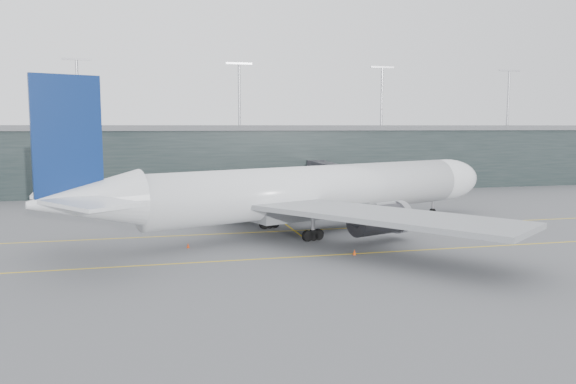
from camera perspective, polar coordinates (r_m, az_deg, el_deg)
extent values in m
plane|color=slate|center=(83.90, -3.35, -3.59)|extent=(320.00, 320.00, 0.00)
cube|color=yellow|center=(80.03, -2.85, -4.09)|extent=(160.00, 0.25, 0.02)
cube|color=yellow|center=(64.71, -0.23, -6.67)|extent=(160.00, 0.25, 0.02)
cube|color=yellow|center=(104.21, -2.58, -1.56)|extent=(0.25, 60.00, 0.02)
cube|color=black|center=(140.26, -7.54, 3.38)|extent=(240.00, 35.00, 14.00)
cube|color=slate|center=(140.03, -7.59, 6.49)|extent=(240.00, 36.00, 1.20)
cylinder|color=#9E9EA3|center=(130.42, -20.58, 9.37)|extent=(0.60, 0.60, 14.00)
cylinder|color=#9E9EA3|center=(130.92, -4.97, 9.75)|extent=(0.60, 0.60, 14.00)
cylinder|color=#9E9EA3|center=(140.44, 9.50, 9.48)|extent=(0.60, 0.60, 14.00)
cylinder|color=#9E9EA3|center=(157.33, 21.47, 8.80)|extent=(0.60, 0.60, 14.00)
cylinder|color=white|center=(80.15, 2.84, 0.21)|extent=(50.60, 24.69, 6.94)
ellipsoid|color=white|center=(99.01, 15.62, 1.21)|extent=(16.08, 11.64, 6.94)
cone|color=white|center=(66.12, -19.83, -0.88)|extent=(13.87, 10.58, 6.66)
cube|color=gray|center=(79.84, 2.19, -1.75)|extent=(18.73, 11.56, 2.24)
cube|color=black|center=(102.19, 17.19, 1.95)|extent=(3.49, 4.01, 0.90)
cube|color=gray|center=(65.04, 9.68, -2.39)|extent=(27.47, 32.04, 0.62)
cylinder|color=#343439|center=(73.95, 9.18, -2.78)|extent=(8.71, 6.43, 3.92)
cube|color=gray|center=(92.97, -5.27, 0.39)|extent=(12.70, 33.17, 0.62)
cylinder|color=#343439|center=(90.41, -0.09, -0.97)|extent=(8.71, 6.43, 3.92)
cube|color=navy|center=(65.22, -21.51, 5.17)|extent=(7.00, 3.09, 13.43)
cube|color=white|center=(59.86, -19.42, -1.08)|extent=(10.87, 11.77, 0.39)
cube|color=white|center=(71.76, -21.94, 0.05)|extent=(7.12, 10.63, 0.39)
cylinder|color=black|center=(97.54, 14.46, -1.98)|extent=(1.31, 0.85, 1.23)
cylinder|color=#9E9EA3|center=(97.42, 14.48, -1.49)|extent=(0.34, 0.34, 2.91)
cylinder|color=black|center=(74.04, 2.55, -4.40)|extent=(1.56, 1.04, 1.45)
cylinder|color=black|center=(82.76, -1.91, -3.22)|extent=(1.56, 1.04, 1.45)
cube|color=#2D2D32|center=(91.30, 10.48, 0.73)|extent=(3.75, 4.19, 3.17)
cube|color=#2D2D32|center=(99.81, 8.14, 1.28)|extent=(3.30, 14.81, 2.83)
cube|color=#2D2D32|center=(113.42, 5.19, 1.96)|extent=(3.58, 14.82, 2.94)
cube|color=#2D2D32|center=(127.28, 2.88, 2.50)|extent=(3.86, 14.83, 3.06)
cylinder|color=#9E9EA3|center=(100.92, 7.93, -0.66)|extent=(0.57, 0.57, 4.30)
cube|color=#343439|center=(101.16, 7.91, -1.65)|extent=(2.32, 1.77, 0.79)
cylinder|color=#2D2D32|center=(127.59, 3.41, 2.50)|extent=(4.53, 4.53, 3.40)
cylinder|color=#2D2D32|center=(127.91, 3.40, 0.88)|extent=(2.04, 2.04, 4.08)
cube|color=#A0190B|center=(86.17, 18.43, -3.00)|extent=(2.65, 1.84, 1.48)
cylinder|color=black|center=(85.30, 18.17, -3.59)|extent=(0.47, 0.22, 0.45)
cylinder|color=black|center=(86.41, 19.12, -3.50)|extent=(0.47, 0.22, 0.45)
cylinder|color=black|center=(86.19, 17.71, -3.47)|extent=(0.47, 0.22, 0.45)
cylinder|color=black|center=(87.29, 18.66, -3.38)|extent=(0.47, 0.22, 0.45)
cube|color=#3C3C41|center=(83.81, 21.32, -3.94)|extent=(3.21, 2.78, 0.28)
cube|color=#343439|center=(93.61, -7.73, -2.47)|extent=(2.23, 1.84, 0.21)
cube|color=#B0B7BC|center=(93.46, -7.74, -1.89)|extent=(1.80, 1.70, 1.59)
cube|color=navy|center=(93.34, -7.74, -1.39)|extent=(1.86, 1.76, 0.08)
cube|color=#343439|center=(94.80, -5.81, -2.32)|extent=(2.79, 2.57, 0.22)
cube|color=#ABB0B7|center=(94.65, -5.82, -1.72)|extent=(2.33, 2.28, 1.68)
cube|color=navy|center=(94.53, -5.82, -1.19)|extent=(2.41, 2.35, 0.09)
cube|color=#343439|center=(94.54, -5.45, -2.35)|extent=(2.16, 1.75, 0.21)
cube|color=silver|center=(94.39, -5.46, -1.77)|extent=(1.74, 1.63, 1.60)
cube|color=navy|center=(94.28, -5.47, -1.27)|extent=(1.79, 1.69, 0.09)
cone|color=#E4400C|center=(91.70, 18.82, -2.81)|extent=(0.50, 0.50, 0.79)
cone|color=#E6490C|center=(66.39, 6.77, -6.09)|extent=(0.42, 0.42, 0.67)
cone|color=#D4530B|center=(97.48, 0.87, -1.94)|extent=(0.43, 0.43, 0.68)
cone|color=red|center=(70.75, -10.12, -5.37)|extent=(0.39, 0.39, 0.63)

